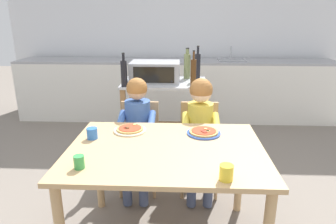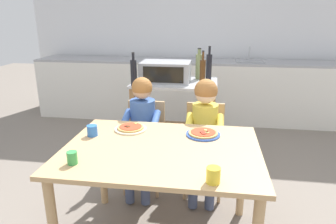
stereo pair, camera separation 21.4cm
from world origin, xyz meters
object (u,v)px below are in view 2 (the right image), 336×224
Objects in this scene: drinking_cup_yellow at (213,175)px; drinking_cup_green at (72,158)px; child_in_yellow_shirt at (205,125)px; bottle_squat_spirits at (209,67)px; pizza_plate_blue_rimmed at (203,134)px; bottle_clear_vinegar at (134,72)px; dining_chair_right at (204,142)px; bottle_brown_beer at (199,66)px; toaster_oven at (166,72)px; kitchen_island_cart at (175,107)px; bottle_tall_green_wine at (202,73)px; child_in_blue_striped_shirt at (141,124)px; dining_table at (161,161)px; dining_chair_left at (145,139)px; pizza_plate_cream at (131,128)px; drinking_cup_blue at (92,131)px.

drinking_cup_green is (-0.81, 0.09, -0.00)m from drinking_cup_yellow.
child_in_yellow_shirt is 1.04m from drinking_cup_yellow.
bottle_squat_spirits reaches higher than pizza_plate_blue_rimmed.
bottle_squat_spirits is 0.83m from bottle_clear_vinegar.
bottle_brown_beer is at bearing 97.11° from dining_chair_right.
toaster_oven is at bearing -167.17° from bottle_squat_spirits.
kitchen_island_cart is at bearing -143.15° from bottle_brown_beer.
bottle_squat_spirits reaches higher than dining_chair_right.
drinking_cup_green is (0.01, -1.48, -0.23)m from bottle_clear_vinegar.
kitchen_island_cart is 0.58m from bottle_tall_green_wine.
bottle_squat_spirits is at bearing 58.47° from child_in_blue_striped_shirt.
dining_table is at bearing -95.48° from bottle_brown_beer.
bottle_clear_vinegar is 1.38× the size of pizza_plate_blue_rimmed.
dining_chair_left is 0.59m from child_in_yellow_shirt.
dining_chair_right reaches higher than pizza_plate_blue_rimmed.
dining_chair_left is at bearing -179.09° from dining_chair_right.
drinking_cup_yellow is 0.82m from drinking_cup_green.
child_in_blue_striped_shirt reaches higher than drinking_cup_yellow.
child_in_blue_striped_shirt reaches higher than pizza_plate_cream.
toaster_oven is at bearing 85.27° from pizza_plate_cream.
kitchen_island_cart is at bearing 74.11° from dining_chair_left.
bottle_tall_green_wine is 1.32m from drinking_cup_blue.
bottle_brown_beer reaches higher than dining_chair_left.
bottle_squat_spirits is at bearing 89.75° from pizza_plate_blue_rimmed.
drinking_cup_yellow reaches higher than pizza_plate_blue_rimmed.
dining_chair_right is 0.58m from pizza_plate_blue_rimmed.
pizza_plate_cream is at bearing -118.37° from bottle_tall_green_wine.
bottle_clear_vinegar reaches higher than dining_chair_left.
bottle_clear_vinegar reaches higher than child_in_blue_striped_shirt.
dining_chair_left is at bearing -116.80° from bottle_brown_beer.
bottle_brown_beer reaches higher than pizza_plate_blue_rimmed.
drinking_cup_yellow reaches higher than dining_chair_left.
bottle_tall_green_wine is 1.08m from pizza_plate_cream.
bottle_squat_spirits is (0.06, 0.33, 0.01)m from bottle_tall_green_wine.
bottle_squat_spirits is at bearing 25.07° from bottle_clear_vinegar.
drinking_cup_green is at bearing -108.18° from bottle_brown_beer.
child_in_yellow_shirt is at bearing 67.79° from dining_table.
bottle_tall_green_wine is (0.40, -0.22, 0.04)m from toaster_oven.
bottle_brown_beer is 0.27× the size of dining_table.
bottle_squat_spirits is 0.95m from dining_chair_right.
dining_table is at bearing -65.83° from child_in_blue_striped_shirt.
bottle_tall_green_wine is 4.74× the size of drinking_cup_green.
bottle_clear_vinegar reaches higher than pizza_plate_blue_rimmed.
drinking_cup_green and drinking_cup_blue have the same top height.
dining_chair_left is (-0.20, -0.69, -0.11)m from kitchen_island_cart.
bottle_tall_green_wine is 0.87m from dining_chair_left.
child_in_blue_striped_shirt reaches higher than dining_chair_left.
bottle_tall_green_wine is 1.07× the size of bottle_clear_vinegar.
bottle_brown_beer reaches higher than dining_chair_right.
pizza_plate_cream is 3.13× the size of drinking_cup_green.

